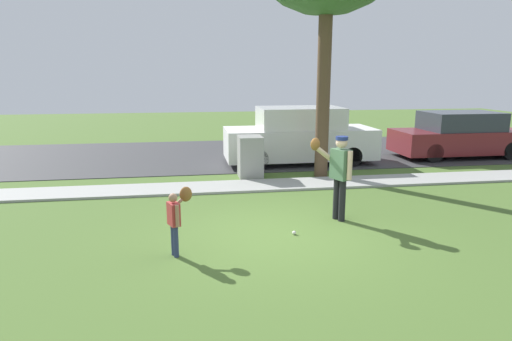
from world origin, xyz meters
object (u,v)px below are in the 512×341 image
person_child (177,214)px  parked_van_white (300,137)px  baseball (294,233)px  parked_suv_maroon (459,136)px  person_adult (339,169)px  utility_cabinet (250,157)px

person_child → parked_van_white: bearing=39.0°
baseball → parked_van_white: parked_van_white is taller
person_child → parked_suv_maroon: bearing=14.4°
person_adult → utility_cabinet: person_adult is taller
utility_cabinet → parked_van_white: size_ratio=0.24×
person_adult → parked_suv_maroon: 9.11m
utility_cabinet → baseball: bearing=-88.3°
utility_cabinet → parked_van_white: 2.66m
utility_cabinet → parked_van_white: (1.94, 1.79, 0.30)m
person_child → parked_suv_maroon: (9.98, 7.43, 0.07)m
person_adult → parked_van_white: (0.72, 5.93, -0.19)m
person_child → parked_van_white: size_ratio=0.22×
parked_van_white → parked_suv_maroon: size_ratio=1.06×
parked_suv_maroon → person_adult: bearing=42.3°
parked_van_white → parked_suv_maroon: parked_van_white is taller
person_adult → person_child: (-3.24, -1.31, -0.38)m
baseball → utility_cabinet: size_ratio=0.06×
person_adult → person_child: size_ratio=1.56×
person_adult → person_child: person_adult is taller
person_child → utility_cabinet: (2.02, 5.45, -0.11)m
person_adult → utility_cabinet: size_ratio=1.45×
person_child → baseball: 2.34m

